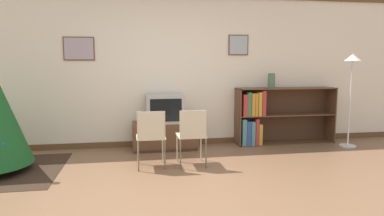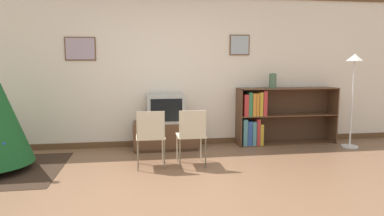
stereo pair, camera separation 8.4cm
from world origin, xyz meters
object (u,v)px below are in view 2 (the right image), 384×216
television (165,108)px  vase (273,81)px  bookshelf (269,117)px  standing_lamp (354,76)px  folding_chair_left (151,135)px  folding_chair_right (192,134)px  tv_console (166,136)px

television → vase: vase is taller
television → bookshelf: bookshelf is taller
bookshelf → standing_lamp: bearing=-18.3°
television → bookshelf: bearing=2.4°
television → vase: size_ratio=2.37×
folding_chair_left → folding_chair_right: bearing=0.0°
vase → standing_lamp: standing_lamp is taller
tv_console → bookshelf: size_ratio=0.60×
tv_console → vase: size_ratio=4.14×
standing_lamp → television: bearing=173.6°
bookshelf → standing_lamp: (1.32, -0.44, 0.75)m
folding_chair_right → bookshelf: 1.96m
tv_console → standing_lamp: size_ratio=0.68×
folding_chair_right → standing_lamp: 3.10m
folding_chair_left → vase: bearing=27.0°
folding_chair_left → vase: (2.20, 1.12, 0.68)m
folding_chair_right → television: bearing=105.1°
vase → television: bearing=-178.3°
folding_chair_right → vase: size_ratio=3.11×
tv_console → folding_chair_left: bearing=-105.1°
folding_chair_left → vase: size_ratio=3.11×
folding_chair_left → bookshelf: size_ratio=0.45×
folding_chair_left → vase: 2.56m
television → vase: bearing=1.7°
folding_chair_left → folding_chair_right: size_ratio=1.00×
folding_chair_right → standing_lamp: (2.91, 0.71, 0.77)m
standing_lamp → folding_chair_right: bearing=-166.3°
folding_chair_right → tv_console: bearing=105.1°
tv_console → television: size_ratio=1.75×
folding_chair_right → standing_lamp: standing_lamp is taller
tv_console → vase: 2.12m
tv_console → bookshelf: 1.90m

